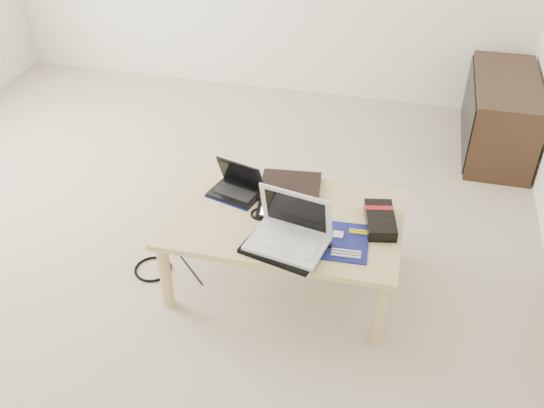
% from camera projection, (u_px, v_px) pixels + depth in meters
% --- Properties ---
extents(ground, '(4.00, 4.00, 0.00)m').
position_uv_depth(ground, '(167.00, 241.00, 3.31)').
color(ground, '#BDAF9A').
rests_on(ground, ground).
extents(coffee_table, '(1.10, 0.70, 0.40)m').
position_uv_depth(coffee_table, '(284.00, 224.00, 2.87)').
color(coffee_table, '#D0B57D').
rests_on(coffee_table, ground).
extents(media_cabinet, '(0.41, 0.90, 0.50)m').
position_uv_depth(media_cabinet, '(499.00, 115.00, 3.96)').
color(media_cabinet, '#362416').
rests_on(media_cabinet, ground).
extents(book, '(0.32, 0.28, 0.03)m').
position_uv_depth(book, '(290.00, 186.00, 3.01)').
color(book, black).
rests_on(book, coffee_table).
extents(netbook, '(0.28, 0.24, 0.17)m').
position_uv_depth(netbook, '(237.00, 187.00, 2.97)').
color(netbook, black).
rests_on(netbook, coffee_table).
extents(tablet, '(0.24, 0.19, 0.01)m').
position_uv_depth(tablet, '(281.00, 208.00, 2.88)').
color(tablet, black).
rests_on(tablet, coffee_table).
extents(remote, '(0.10, 0.21, 0.02)m').
position_uv_depth(remote, '(302.00, 219.00, 2.81)').
color(remote, silver).
rests_on(remote, coffee_table).
extents(neoprene_sleeve, '(0.38, 0.32, 0.02)m').
position_uv_depth(neoprene_sleeve, '(284.00, 247.00, 2.65)').
color(neoprene_sleeve, black).
rests_on(neoprene_sleeve, coffee_table).
extents(white_laptop, '(0.37, 0.30, 0.24)m').
position_uv_depth(white_laptop, '(290.00, 232.00, 2.63)').
color(white_laptop, silver).
rests_on(white_laptop, neoprene_sleeve).
extents(motherboard, '(0.24, 0.29, 0.01)m').
position_uv_depth(motherboard, '(344.00, 242.00, 2.68)').
color(motherboard, '#0D1155').
rests_on(motherboard, coffee_table).
extents(gpu_box, '(0.18, 0.28, 0.06)m').
position_uv_depth(gpu_box, '(380.00, 220.00, 2.77)').
color(gpu_box, black).
rests_on(gpu_box, coffee_table).
extents(cable_coil, '(0.12, 0.12, 0.01)m').
position_uv_depth(cable_coil, '(261.00, 214.00, 2.84)').
color(cable_coil, black).
rests_on(cable_coil, coffee_table).
extents(floor_cable_coil, '(0.25, 0.25, 0.01)m').
position_uv_depth(floor_cable_coil, '(153.00, 269.00, 3.12)').
color(floor_cable_coil, black).
rests_on(floor_cable_coil, ground).
extents(floor_cable_trail, '(0.29, 0.28, 0.01)m').
position_uv_depth(floor_cable_trail, '(185.00, 263.00, 3.17)').
color(floor_cable_trail, black).
rests_on(floor_cable_trail, ground).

